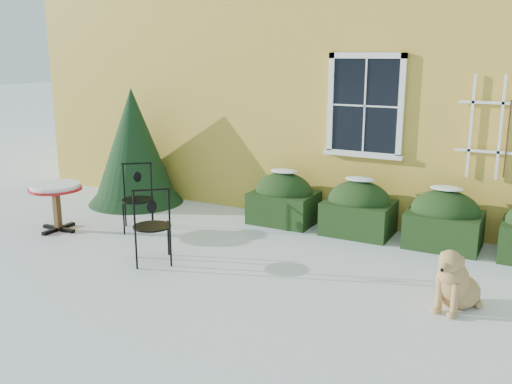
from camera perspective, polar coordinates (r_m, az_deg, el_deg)
The scene contains 8 objects.
ground at distance 7.39m, azimuth -3.69°, elevation -8.44°, with size 80.00×80.00×0.00m, color white.
house at distance 13.31m, azimuth 12.71°, elevation 15.31°, with size 12.40×8.40×6.40m.
hedge_row at distance 8.91m, azimuth 14.21°, elevation -2.20°, with size 4.95×0.80×0.91m.
evergreen_shrub at distance 10.96m, azimuth -12.08°, elevation 3.39°, with size 1.79×1.79×2.16m.
bistro_table at distance 9.58m, azimuth -19.41°, elevation 0.01°, with size 0.83×0.83×0.77m.
patio_chair_near at distance 7.78m, azimuth -10.36°, elevation -3.26°, with size 0.67×0.67×1.08m.
patio_chair_far at distance 9.35m, azimuth -11.74°, elevation -0.50°, with size 0.66×0.66×1.06m.
dog at distance 6.76m, azimuth 19.25°, elevation -8.64°, with size 0.59×0.80×0.76m.
Camera 1 is at (3.63, -5.80, 2.80)m, focal length 40.00 mm.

